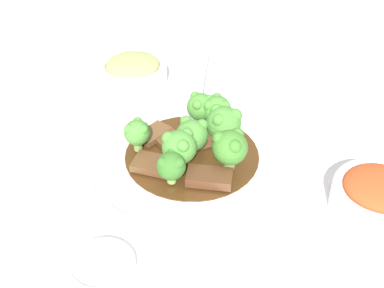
{
  "coord_description": "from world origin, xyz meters",
  "views": [
    {
      "loc": [
        0.27,
        0.51,
        0.49
      ],
      "look_at": [
        0.0,
        0.0,
        0.03
      ],
      "focal_mm": 50.0,
      "sensor_mm": 36.0,
      "label": 1
    }
  ],
  "objects": [
    {
      "name": "ground_plane",
      "position": [
        0.0,
        0.0,
        0.0
      ],
      "size": [
        4.0,
        4.0,
        0.0
      ],
      "primitive_type": "plane",
      "color": "silver"
    },
    {
      "name": "side_bowl_kimchi",
      "position": [
        -0.16,
        0.19,
        0.03
      ],
      "size": [
        0.11,
        0.11,
        0.05
      ],
      "color": "white",
      "rests_on": "ground_plane"
    },
    {
      "name": "broccoli_floret_6",
      "position": [
        0.06,
        -0.04,
        0.05
      ],
      "size": [
        0.04,
        0.04,
        0.05
      ],
      "color": "#7FA84C",
      "rests_on": "main_plate"
    },
    {
      "name": "broccoli_floret_3",
      "position": [
        0.05,
        0.04,
        0.05
      ],
      "size": [
        0.04,
        0.04,
        0.05
      ],
      "color": "#8EB756",
      "rests_on": "main_plate"
    },
    {
      "name": "sauce_dish",
      "position": [
        0.18,
        0.12,
        0.01
      ],
      "size": [
        0.08,
        0.08,
        0.01
      ],
      "color": "white",
      "rests_on": "ground_plane"
    },
    {
      "name": "broccoli_floret_4",
      "position": [
        -0.04,
        -0.05,
        0.05
      ],
      "size": [
        0.04,
        0.04,
        0.05
      ],
      "color": "#8EB756",
      "rests_on": "main_plate"
    },
    {
      "name": "beef_strip_0",
      "position": [
        0.06,
        0.01,
        0.02
      ],
      "size": [
        0.07,
        0.07,
        0.01
      ],
      "color": "brown",
      "rests_on": "main_plate"
    },
    {
      "name": "beef_strip_3",
      "position": [
        -0.03,
        -0.01,
        0.03
      ],
      "size": [
        0.05,
        0.03,
        0.01
      ],
      "color": "brown",
      "rests_on": "main_plate"
    },
    {
      "name": "main_plate",
      "position": [
        0.0,
        0.0,
        0.01
      ],
      "size": [
        0.3,
        0.3,
        0.02
      ],
      "color": "white",
      "rests_on": "ground_plane"
    },
    {
      "name": "side_bowl_appetizer",
      "position": [
        -0.01,
        -0.23,
        0.02
      ],
      "size": [
        0.11,
        0.11,
        0.05
      ],
      "color": "white",
      "rests_on": "ground_plane"
    },
    {
      "name": "broccoli_floret_2",
      "position": [
        0.03,
        0.02,
        0.05
      ],
      "size": [
        0.05,
        0.05,
        0.06
      ],
      "color": "#7FA84C",
      "rests_on": "main_plate"
    },
    {
      "name": "broccoli_floret_0",
      "position": [
        -0.06,
        -0.04,
        0.05
      ],
      "size": [
        0.04,
        0.04,
        0.05
      ],
      "color": "#8EB756",
      "rests_on": "main_plate"
    },
    {
      "name": "beef_strip_4",
      "position": [
        0.01,
        0.06,
        0.03
      ],
      "size": [
        0.07,
        0.06,
        0.01
      ],
      "color": "#56331E",
      "rests_on": "main_plate"
    },
    {
      "name": "broccoli_floret_7",
      "position": [
        -0.0,
        -0.0,
        0.05
      ],
      "size": [
        0.04,
        0.04,
        0.05
      ],
      "color": "#8EB756",
      "rests_on": "main_plate"
    },
    {
      "name": "beef_strip_1",
      "position": [
        0.02,
        -0.03,
        0.02
      ],
      "size": [
        0.04,
        0.05,
        0.01
      ],
      "color": "brown",
      "rests_on": "main_plate"
    },
    {
      "name": "broccoli_floret_5",
      "position": [
        -0.03,
        0.05,
        0.05
      ],
      "size": [
        0.05,
        0.05,
        0.06
      ],
      "color": "#7FA84C",
      "rests_on": "main_plate"
    },
    {
      "name": "beef_strip_2",
      "position": [
        0.03,
        -0.06,
        0.02
      ],
      "size": [
        0.06,
        0.05,
        0.01
      ],
      "color": "brown",
      "rests_on": "main_plate"
    },
    {
      "name": "serving_spoon",
      "position": [
        -0.05,
        -0.08,
        0.03
      ],
      "size": [
        0.16,
        0.22,
        0.01
      ],
      "color": "silver",
      "rests_on": "main_plate"
    },
    {
      "name": "broccoli_floret_1",
      "position": [
        -0.05,
        -0.01,
        0.05
      ],
      "size": [
        0.05,
        0.05,
        0.05
      ],
      "color": "#8EB756",
      "rests_on": "main_plate"
    }
  ]
}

